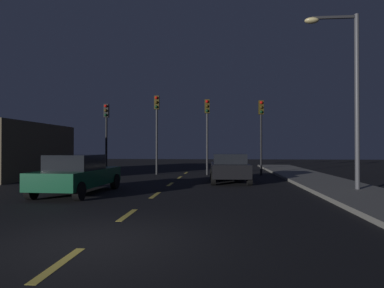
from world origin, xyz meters
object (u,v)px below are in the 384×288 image
Objects in this scene: traffic_signal_far_right at (261,123)px; car_adjacent_lane at (78,174)px; traffic_signal_center_right at (207,122)px; traffic_signal_center_left at (157,120)px; traffic_signal_far_left at (106,125)px; car_stopped_ahead at (229,168)px; street_lamp_right at (348,84)px.

car_adjacent_lane is at bearing -130.39° from traffic_signal_far_right.
traffic_signal_center_right is 3.49m from traffic_signal_far_right.
traffic_signal_center_left is 1.06× the size of traffic_signal_center_right.
traffic_signal_center_left reaches higher than car_adjacent_lane.
traffic_signal_far_left reaches higher than car_stopped_ahead.
traffic_signal_far_right is at bearing 64.95° from car_stopped_ahead.
car_adjacent_lane is 0.65× the size of street_lamp_right.
traffic_signal_far_right is 1.19× the size of car_stopped_ahead.
traffic_signal_center_left reaches higher than car_stopped_ahead.
traffic_signal_far_right is at bearing -0.00° from traffic_signal_center_right.
car_stopped_ahead is at bearing 140.72° from street_lamp_right.
traffic_signal_center_right is at bearing 125.21° from street_lamp_right.
traffic_signal_far_right is at bearing 106.13° from street_lamp_right.
traffic_signal_far_right reaches higher than traffic_signal_far_left.
street_lamp_right is (5.90, -8.37, 0.82)m from traffic_signal_center_right.
car_adjacent_lane is 11.15m from street_lamp_right.
traffic_signal_center_right is 10.27m from street_lamp_right.
traffic_signal_center_left is at bearing 135.29° from car_stopped_ahead.
traffic_signal_far_right is at bearing -0.01° from traffic_signal_center_left.
traffic_signal_center_left is 1.29× the size of car_stopped_ahead.
traffic_signal_far_left is at bearing -180.00° from traffic_signal_center_right.
car_adjacent_lane is (-4.62, -9.52, -2.70)m from traffic_signal_center_right.
traffic_signal_far_left is at bearing 150.29° from car_stopped_ahead.
traffic_signal_far_left is at bearing -180.00° from traffic_signal_far_right.
traffic_signal_center_left is 12.49m from street_lamp_right.
traffic_signal_center_left reaches higher than traffic_signal_far_left.
street_lamp_right is (12.67, -8.37, 0.96)m from traffic_signal_far_left.
car_stopped_ahead is at bearing -29.71° from traffic_signal_far_left.
street_lamp_right is (4.58, -3.75, 3.52)m from car_stopped_ahead.
traffic_signal_far_right is at bearing 0.00° from traffic_signal_far_left.
traffic_signal_far_right is 12.77m from car_adjacent_lane.
street_lamp_right is at bearing -33.43° from traffic_signal_far_left.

